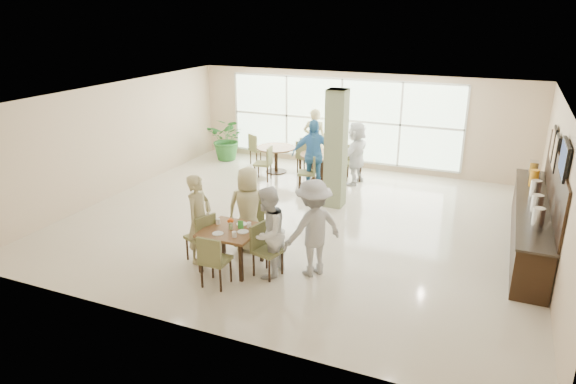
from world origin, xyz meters
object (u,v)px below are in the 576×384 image
at_px(round_table_left, 276,153).
at_px(teen_right, 268,232).
at_px(potted_plant, 228,139).
at_px(teen_far, 248,209).
at_px(buffet_counter, 532,221).
at_px(adult_a, 313,155).
at_px(adult_standing, 314,139).
at_px(main_table, 231,234).
at_px(teen_left, 199,219).
at_px(adult_b, 356,153).
at_px(round_table_right, 322,160).
at_px(teen_standing, 313,228).

bearing_deg(round_table_left, teen_right, -67.07).
distance_m(potted_plant, teen_far, 6.49).
bearing_deg(potted_plant, round_table_left, -17.44).
distance_m(round_table_left, buffet_counter, 7.19).
relative_size(potted_plant, teen_right, 0.81).
bearing_deg(adult_a, adult_standing, 91.21).
relative_size(main_table, teen_far, 0.58).
distance_m(buffet_counter, teen_right, 5.29).
relative_size(teen_left, teen_far, 1.01).
distance_m(adult_a, adult_standing, 1.82).
distance_m(teen_left, teen_far, 1.01).
bearing_deg(adult_standing, adult_a, 94.34).
distance_m(round_table_left, teen_far, 5.11).
height_order(main_table, adult_a, adult_a).
xyz_separation_m(potted_plant, adult_a, (3.44, -1.64, 0.26)).
relative_size(teen_far, adult_a, 0.90).
bearing_deg(buffet_counter, teen_right, -144.58).
xyz_separation_m(round_table_left, adult_standing, (0.92, 0.68, 0.33)).
bearing_deg(adult_standing, teen_far, 82.38).
relative_size(main_table, teen_right, 0.59).
distance_m(teen_left, adult_b, 5.73).
xyz_separation_m(buffet_counter, teen_right, (-4.31, -3.06, 0.27)).
bearing_deg(round_table_left, adult_a, -34.47).
height_order(round_table_left, round_table_right, same).
bearing_deg(round_table_right, adult_a, -87.71).
relative_size(teen_left, adult_a, 0.90).
xyz_separation_m(round_table_right, buffet_counter, (5.22, -2.39, -0.04)).
bearing_deg(adult_a, main_table, -105.95).
bearing_deg(adult_a, buffet_counter, -34.45).
height_order(main_table, teen_right, teen_right).
bearing_deg(teen_right, teen_standing, 113.02).
bearing_deg(teen_right, main_table, -94.75).
relative_size(main_table, adult_a, 0.52).
distance_m(potted_plant, teen_standing, 7.77).
bearing_deg(adult_b, adult_a, -33.57).
relative_size(buffet_counter, teen_far, 2.80).
bearing_deg(adult_a, teen_far, -106.45).
xyz_separation_m(round_table_right, teen_far, (0.12, -4.63, 0.25)).
bearing_deg(adult_a, adult_b, 29.23).
bearing_deg(round_table_right, buffet_counter, -24.61).
xyz_separation_m(buffet_counter, adult_b, (-4.31, 2.51, 0.30)).
bearing_deg(potted_plant, teen_far, -57.13).
height_order(round_table_left, adult_a, adult_a).
bearing_deg(main_table, adult_a, 91.74).
distance_m(teen_far, adult_b, 4.82).
relative_size(buffet_counter, teen_left, 2.78).
height_order(buffet_counter, adult_standing, buffet_counter).
bearing_deg(round_table_right, teen_far, -88.57).
height_order(teen_standing, adult_standing, adult_standing).
xyz_separation_m(potted_plant, teen_standing, (5.03, -5.91, 0.21)).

